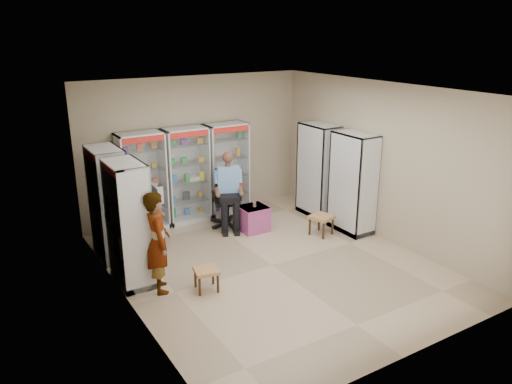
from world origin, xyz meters
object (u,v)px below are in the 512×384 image
cabinet_right_near (353,183)px  woven_stool_b (206,279)px  seated_shopkeeper (228,192)px  cabinet_back_mid (186,175)px  cabinet_left_far (109,204)px  woven_stool_a (321,225)px  wooden_chair (145,221)px  office_chair (227,198)px  cabinet_left_near (129,224)px  cabinet_right_far (318,170)px  pink_trunk (253,218)px  cabinet_back_left (142,182)px  cabinet_back_right (227,169)px  standing_man (158,242)px

cabinet_right_near → woven_stool_b: (-3.57, -0.68, -0.82)m
cabinet_right_near → seated_shopkeeper: 2.51m
cabinet_back_mid → seated_shopkeeper: 0.97m
cabinet_left_far → woven_stool_a: size_ratio=4.96×
wooden_chair → office_chair: 1.80m
cabinet_back_mid → cabinet_left_near: bearing=-132.8°
cabinet_right_far → pink_trunk: bearing=92.7°
cabinet_back_left → office_chair: (1.54, -0.68, -0.42)m
cabinet_back_mid → woven_stool_b: size_ratio=5.55×
cabinet_back_mid → cabinet_right_near: same height
cabinet_back_right → seated_shopkeeper: bearing=-116.3°
cabinet_left_far → seated_shopkeeper: cabinet_left_far is taller
woven_stool_a → cabinet_back_mid: bearing=132.5°
seated_shopkeeper → pink_trunk: size_ratio=2.81×
cabinet_right_far → cabinet_back_mid: bearing=66.3°
wooden_chair → cabinet_right_far: bearing=-6.0°
cabinet_right_far → pink_trunk: size_ratio=3.78×
cabinet_back_right → woven_stool_b: bearing=-123.7°
cabinet_right_near → standing_man: cabinet_right_near is taller
cabinet_back_mid → wooden_chair: (-1.20, -0.73, -0.53)m
cabinet_back_right → cabinet_right_far: (1.63, -1.13, 0.00)m
cabinet_back_left → standing_man: cabinet_back_left is taller
cabinet_left_near → pink_trunk: size_ratio=3.78×
pink_trunk → woven_stool_b: (-1.89, -1.70, -0.07)m
cabinet_back_left → cabinet_left_far: bearing=-135.0°
woven_stool_a → seated_shopkeeper: bearing=134.1°
office_chair → cabinet_back_right: bearing=85.4°
seated_shopkeeper → cabinet_back_right: bearing=87.1°
cabinet_left_near → pink_trunk: (2.78, 0.82, -0.75)m
pink_trunk → cabinet_back_mid: bearing=126.6°
cabinet_back_left → cabinet_back_right: 1.90m
seated_shopkeeper → woven_stool_b: bearing=-102.5°
wooden_chair → seated_shopkeeper: size_ratio=0.63×
cabinet_back_right → woven_stool_a: (0.98, -2.11, -0.80)m
cabinet_left_far → woven_stool_a: bearing=72.8°
cabinet_left_far → pink_trunk: bearing=84.3°
cabinet_back_right → cabinet_left_far: same height
cabinet_right_far → cabinet_left_far: (-4.46, 0.20, 0.00)m
cabinet_back_right → woven_stool_a: bearing=-65.1°
cabinet_back_left → wooden_chair: 0.94m
cabinet_back_mid → cabinet_left_far: (-1.88, -0.93, 0.00)m
cabinet_back_left → seated_shopkeeper: 1.72m
cabinet_back_left → seated_shopkeeper: (1.54, -0.73, -0.26)m
cabinet_back_right → standing_man: size_ratio=1.24×
cabinet_left_far → standing_man: cabinet_left_far is taller
cabinet_right_near → office_chair: bearing=52.0°
cabinet_back_right → cabinet_left_near: bearing=-144.3°
cabinet_right_far → cabinet_left_far: size_ratio=1.00×
cabinet_left_far → wooden_chair: cabinet_left_far is taller
cabinet_right_far → office_chair: bearing=77.2°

